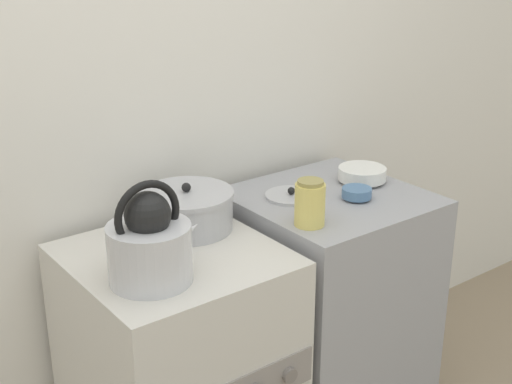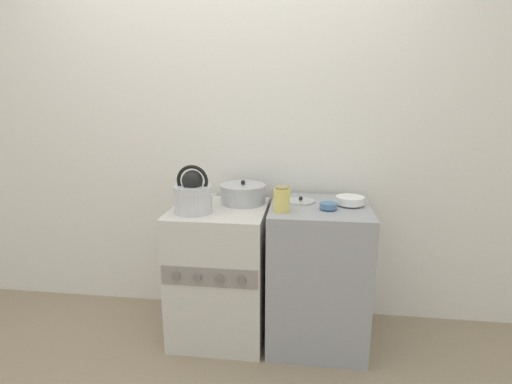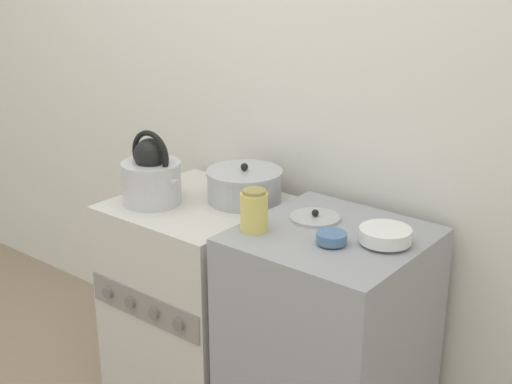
{
  "view_description": "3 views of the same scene",
  "coord_description": "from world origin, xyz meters",
  "px_view_note": "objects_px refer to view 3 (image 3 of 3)",
  "views": [
    {
      "loc": [
        -0.9,
        -1.28,
        1.69
      ],
      "look_at": [
        0.3,
        0.29,
        0.93
      ],
      "focal_mm": 50.0,
      "sensor_mm": 36.0,
      "label": 1
    },
    {
      "loc": [
        0.51,
        -1.95,
        1.49
      ],
      "look_at": [
        0.22,
        0.29,
        0.92
      ],
      "focal_mm": 28.0,
      "sensor_mm": 36.0,
      "label": 2
    },
    {
      "loc": [
        1.71,
        -1.5,
        1.76
      ],
      "look_at": [
        0.28,
        0.28,
        0.93
      ],
      "focal_mm": 50.0,
      "sensor_mm": 36.0,
      "label": 3
    }
  ],
  "objects_px": {
    "enamel_bowl": "(385,235)",
    "storage_jar": "(254,211)",
    "cooking_pot": "(244,185)",
    "small_ceramic_bowl": "(332,238)",
    "kettle": "(152,176)",
    "loose_pot_lid": "(315,217)",
    "stove": "(200,301)"
  },
  "relations": [
    {
      "from": "stove",
      "to": "loose_pot_lid",
      "type": "bearing_deg",
      "value": 7.88
    },
    {
      "from": "cooking_pot",
      "to": "enamel_bowl",
      "type": "height_order",
      "value": "cooking_pot"
    },
    {
      "from": "cooking_pot",
      "to": "small_ceramic_bowl",
      "type": "distance_m",
      "value": 0.55
    },
    {
      "from": "enamel_bowl",
      "to": "small_ceramic_bowl",
      "type": "bearing_deg",
      "value": -140.86
    },
    {
      "from": "stove",
      "to": "kettle",
      "type": "relative_size",
      "value": 3.0
    },
    {
      "from": "storage_jar",
      "to": "loose_pot_lid",
      "type": "height_order",
      "value": "storage_jar"
    },
    {
      "from": "loose_pot_lid",
      "to": "kettle",
      "type": "bearing_deg",
      "value": -164.49
    },
    {
      "from": "kettle",
      "to": "loose_pot_lid",
      "type": "xyz_separation_m",
      "value": [
        0.61,
        0.17,
        -0.06
      ]
    },
    {
      "from": "stove",
      "to": "enamel_bowl",
      "type": "relative_size",
      "value": 5.09
    },
    {
      "from": "stove",
      "to": "loose_pot_lid",
      "type": "relative_size",
      "value": 4.86
    },
    {
      "from": "kettle",
      "to": "cooking_pot",
      "type": "bearing_deg",
      "value": 42.29
    },
    {
      "from": "kettle",
      "to": "cooking_pot",
      "type": "height_order",
      "value": "kettle"
    },
    {
      "from": "stove",
      "to": "cooking_pot",
      "type": "distance_m",
      "value": 0.5
    },
    {
      "from": "stove",
      "to": "storage_jar",
      "type": "bearing_deg",
      "value": -19.54
    },
    {
      "from": "kettle",
      "to": "small_ceramic_bowl",
      "type": "height_order",
      "value": "kettle"
    },
    {
      "from": "cooking_pot",
      "to": "loose_pot_lid",
      "type": "bearing_deg",
      "value": -9.45
    },
    {
      "from": "kettle",
      "to": "enamel_bowl",
      "type": "bearing_deg",
      "value": 8.47
    },
    {
      "from": "kettle",
      "to": "small_ceramic_bowl",
      "type": "bearing_deg",
      "value": 2.15
    },
    {
      "from": "stove",
      "to": "small_ceramic_bowl",
      "type": "distance_m",
      "value": 0.79
    },
    {
      "from": "small_ceramic_bowl",
      "to": "storage_jar",
      "type": "bearing_deg",
      "value": -166.16
    },
    {
      "from": "enamel_bowl",
      "to": "storage_jar",
      "type": "height_order",
      "value": "storage_jar"
    },
    {
      "from": "stove",
      "to": "kettle",
      "type": "bearing_deg",
      "value": -140.69
    },
    {
      "from": "kettle",
      "to": "cooking_pot",
      "type": "xyz_separation_m",
      "value": [
        0.25,
        0.23,
        -0.04
      ]
    },
    {
      "from": "storage_jar",
      "to": "enamel_bowl",
      "type": "bearing_deg",
      "value": 23.53
    },
    {
      "from": "kettle",
      "to": "small_ceramic_bowl",
      "type": "distance_m",
      "value": 0.76
    },
    {
      "from": "stove",
      "to": "cooking_pot",
      "type": "height_order",
      "value": "cooking_pot"
    },
    {
      "from": "stove",
      "to": "storage_jar",
      "type": "distance_m",
      "value": 0.65
    },
    {
      "from": "kettle",
      "to": "small_ceramic_bowl",
      "type": "relative_size",
      "value": 2.87
    },
    {
      "from": "kettle",
      "to": "loose_pot_lid",
      "type": "distance_m",
      "value": 0.63
    },
    {
      "from": "cooking_pot",
      "to": "enamel_bowl",
      "type": "relative_size",
      "value": 1.75
    },
    {
      "from": "stove",
      "to": "kettle",
      "type": "xyz_separation_m",
      "value": [
        -0.12,
        -0.1,
        0.51
      ]
    },
    {
      "from": "cooking_pot",
      "to": "storage_jar",
      "type": "xyz_separation_m",
      "value": [
        0.26,
        -0.26,
        0.04
      ]
    }
  ]
}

